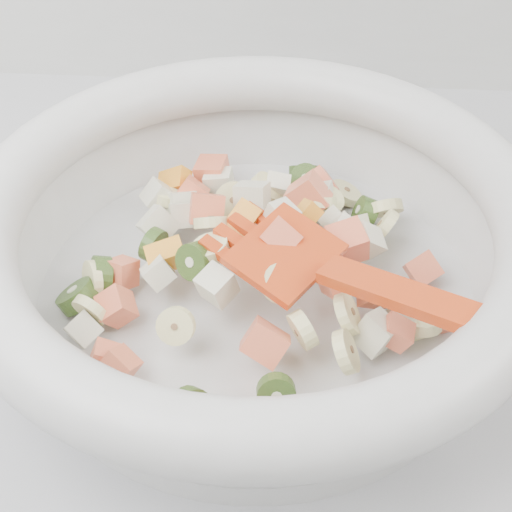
{
  "coord_description": "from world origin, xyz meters",
  "views": [
    {
      "loc": [
        0.17,
        1.04,
        1.29
      ],
      "look_at": [
        0.15,
        1.42,
        0.95
      ],
      "focal_mm": 55.0,
      "sensor_mm": 36.0,
      "label": 1
    }
  ],
  "objects": [
    {
      "name": "mixing_bowl",
      "position": [
        0.15,
        1.42,
        0.96
      ],
      "size": [
        0.4,
        0.37,
        0.11
      ],
      "color": "silver",
      "rests_on": "counter"
    }
  ]
}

